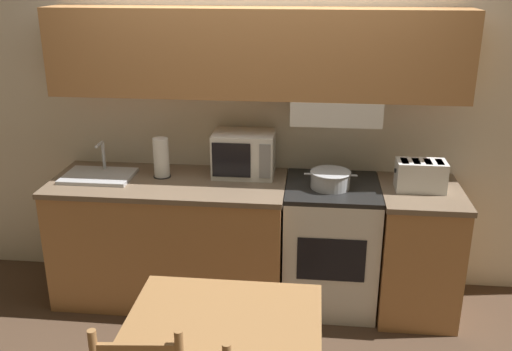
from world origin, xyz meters
TOP-DOWN VIEW (x-y plane):
  - ground_plane at (0.00, 0.00)m, footprint 16.00×16.00m
  - wall_back at (0.01, -0.06)m, footprint 5.17×0.38m
  - lower_counter_main at (-0.59, -0.34)m, footprint 1.62×0.70m
  - lower_counter_right_stub at (1.13, -0.34)m, footprint 0.53×0.70m
  - stove_range at (0.54, -0.32)m, footprint 0.63×0.64m
  - cooking_pot at (0.52, -0.36)m, footprint 0.35×0.27m
  - microwave at (-0.08, -0.17)m, footprint 0.42×0.30m
  - toaster at (1.11, -0.34)m, footprint 0.33×0.18m
  - sink_basin at (-1.08, -0.34)m, footprint 0.48×0.34m
  - paper_towel_roll at (-0.65, -0.27)m, footprint 0.12×0.12m
  - dining_table at (0.02, -1.73)m, footprint 0.89×0.67m

SIDE VIEW (x-z plane):
  - ground_plane at x=0.00m, z-range 0.00..0.00m
  - stove_range at x=0.54m, z-range 0.00..0.89m
  - lower_counter_main at x=-0.59m, z-range 0.00..0.89m
  - lower_counter_right_stub at x=1.13m, z-range 0.00..0.89m
  - dining_table at x=0.02m, z-range 0.25..1.01m
  - sink_basin at x=-1.08m, z-range 0.79..1.02m
  - cooking_pot at x=0.52m, z-range 0.89..1.01m
  - toaster at x=1.11m, z-range 0.89..1.09m
  - paper_towel_roll at x=-0.65m, z-range 0.89..1.17m
  - microwave at x=-0.08m, z-range 0.89..1.20m
  - wall_back at x=0.01m, z-range 0.20..2.75m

